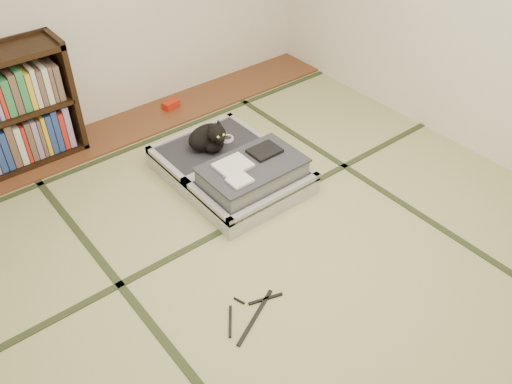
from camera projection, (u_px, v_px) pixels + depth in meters
floor at (283, 250)px, 3.63m from camera, size 4.50×4.50×0.00m
wood_strip at (136, 124)px, 4.83m from camera, size 4.00×0.50×0.02m
red_item at (171, 105)px, 5.01m from camera, size 0.17×0.12×0.07m
room_shell at (292, 43)px, 2.70m from camera, size 4.50×4.50×4.50m
tatami_borders at (238, 211)px, 3.92m from camera, size 4.00×4.50×0.01m
suitcase at (234, 170)px, 4.12m from camera, size 0.84×1.12×0.33m
cat at (210, 137)px, 4.19m from camera, size 0.37×0.37×0.30m
cable_coil at (227, 139)px, 4.36m from camera, size 0.12×0.12×0.03m
hanger at (251, 313)px, 3.21m from camera, size 0.45×0.30×0.01m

